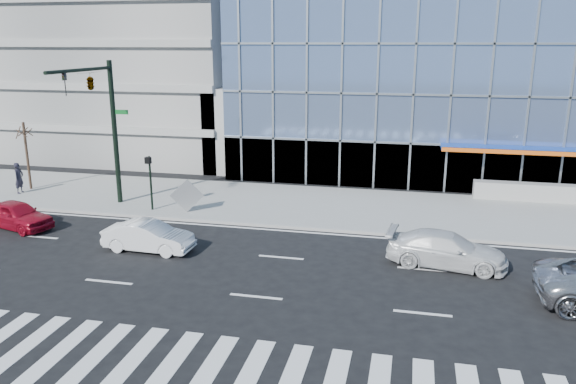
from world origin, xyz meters
name	(u,v)px	position (x,y,z in m)	size (l,w,h in m)	color
ground	(281,257)	(0.00, 0.00, 0.00)	(160.00, 160.00, 0.00)	black
sidewalk	(314,205)	(0.00, 8.00, 0.07)	(120.00, 8.00, 0.15)	gray
theatre_building	(530,63)	(14.00, 26.00, 7.50)	(42.00, 26.00, 15.00)	#718CBD
parking_garage	(132,31)	(-20.00, 26.00, 10.00)	(24.00, 24.00, 20.00)	gray
ramp_block	(259,126)	(-6.00, 18.00, 3.00)	(6.00, 8.00, 6.00)	gray
traffic_signal	(98,99)	(-11.00, 4.57, 6.16)	(1.14, 5.74, 8.00)	black
ped_signal_post	(150,175)	(-8.50, 4.94, 2.14)	(0.30, 0.33, 3.00)	black
street_tree_near	(24,131)	(-18.00, 7.50, 3.78)	(1.10, 1.10, 4.23)	#332319
white_suv	(446,250)	(6.96, 0.63, 0.72)	(2.00, 4.93, 1.43)	silver
white_sedan	(149,236)	(-6.00, -0.49, 0.67)	(1.42, 4.07, 1.34)	white
red_sedan	(16,215)	(-13.92, 0.97, 0.70)	(1.64, 4.09, 1.39)	maroon
pedestrian	(19,178)	(-17.95, 6.47, 1.09)	(0.69, 0.45, 1.88)	black
tilted_panel	(187,196)	(-6.42, 5.00, 1.07)	(1.30, 0.06, 1.30)	#959595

